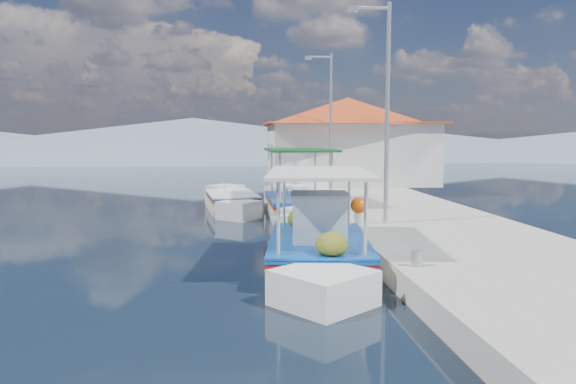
{
  "coord_description": "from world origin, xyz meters",
  "views": [
    {
      "loc": [
        0.49,
        -12.56,
        2.92
      ],
      "look_at": [
        1.96,
        2.97,
        1.3
      ],
      "focal_mm": 33.57,
      "sensor_mm": 36.0,
      "label": 1
    }
  ],
  "objects": [
    {
      "name": "quay",
      "position": [
        5.9,
        6.0,
        0.25
      ],
      "size": [
        5.0,
        44.0,
        0.5
      ],
      "primitive_type": "cube",
      "color": "#A6A49C",
      "rests_on": "ground"
    },
    {
      "name": "lamp_post_near",
      "position": [
        4.51,
        2.0,
        3.85
      ],
      "size": [
        1.21,
        0.14,
        6.0
      ],
      "color": "#A5A8AD",
      "rests_on": "quay"
    },
    {
      "name": "mountain_ridge",
      "position": [
        6.54,
        56.0,
        2.04
      ],
      "size": [
        171.4,
        96.0,
        5.5
      ],
      "color": "slate",
      "rests_on": "ground"
    },
    {
      "name": "caique_green_canopy",
      "position": [
        2.68,
        6.45,
        0.41
      ],
      "size": [
        2.3,
        7.34,
        2.75
      ],
      "rotation": [
        0.0,
        0.0,
        -0.02
      ],
      "color": "silver",
      "rests_on": "ground"
    },
    {
      "name": "lamp_post_far",
      "position": [
        4.51,
        11.0,
        3.85
      ],
      "size": [
        1.21,
        0.14,
        6.0
      ],
      "color": "#A5A8AD",
      "rests_on": "quay"
    },
    {
      "name": "ground",
      "position": [
        0.0,
        0.0,
        0.0
      ],
      "size": [
        160.0,
        160.0,
        0.0
      ],
      "primitive_type": "plane",
      "color": "black",
      "rests_on": "ground"
    },
    {
      "name": "harbor_building",
      "position": [
        6.2,
        15.0,
        2.78
      ],
      "size": [
        10.49,
        10.49,
        4.4
      ],
      "color": "white",
      "rests_on": "quay"
    },
    {
      "name": "caique_blue_hull",
      "position": [
        0.27,
        8.54,
        0.29
      ],
      "size": [
        2.28,
        5.96,
        1.07
      ],
      "rotation": [
        0.0,
        0.0,
        -0.13
      ],
      "color": "silver",
      "rests_on": "ground"
    },
    {
      "name": "main_caique",
      "position": [
        2.25,
        -0.95,
        0.46
      ],
      "size": [
        2.66,
        7.25,
        2.4
      ],
      "rotation": [
        0.0,
        0.0,
        0.12
      ],
      "color": "silver",
      "rests_on": "ground"
    },
    {
      "name": "bollards",
      "position": [
        3.8,
        5.25,
        0.65
      ],
      "size": [
        0.2,
        17.2,
        0.3
      ],
      "color": "#A5A8AD",
      "rests_on": "quay"
    }
  ]
}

